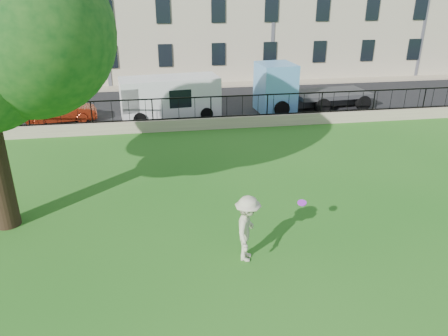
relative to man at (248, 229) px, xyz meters
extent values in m
plane|color=#1E6317|center=(0.52, -0.25, -0.97)|extent=(120.00, 120.00, 0.00)
cube|color=gray|center=(0.52, 11.75, -0.67)|extent=(50.00, 0.40, 0.60)
cube|color=black|center=(0.52, 11.75, -0.34)|extent=(50.00, 0.05, 0.06)
cube|color=black|center=(0.52, 11.75, 0.73)|extent=(50.00, 0.05, 0.06)
cube|color=black|center=(0.52, 16.45, -0.96)|extent=(60.00, 9.00, 0.01)
cube|color=gray|center=(0.52, 21.65, -0.91)|extent=(60.00, 1.40, 0.12)
sphere|color=#134716|center=(-5.37, 2.21, 5.00)|extent=(4.44, 4.44, 4.44)
imported|color=beige|center=(0.00, 0.00, 0.00)|extent=(1.11, 1.42, 1.94)
cylinder|color=#A926DB|center=(1.82, 0.87, 0.19)|extent=(0.33, 0.33, 0.12)
imported|color=#9D2B13|center=(-7.42, 14.15, -0.36)|extent=(3.84, 1.75, 1.22)
cube|color=silver|center=(-1.48, 14.15, 0.17)|extent=(5.63, 2.74, 2.27)
cube|color=#63A7E8|center=(7.02, 14.67, 0.44)|extent=(6.89, 2.97, 2.81)
camera|label=1|loc=(-2.24, -10.05, 6.25)|focal=35.00mm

